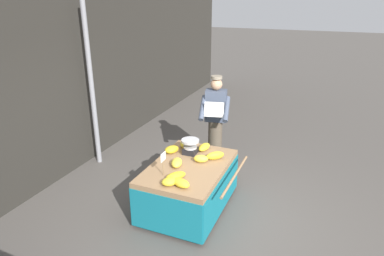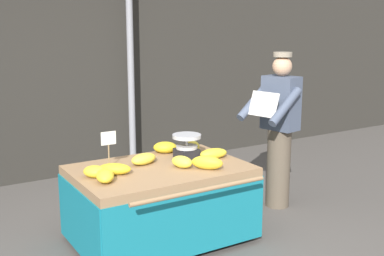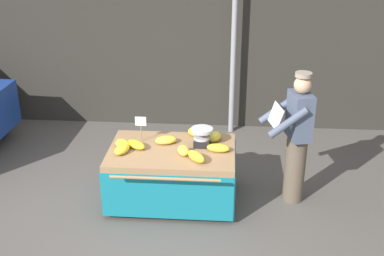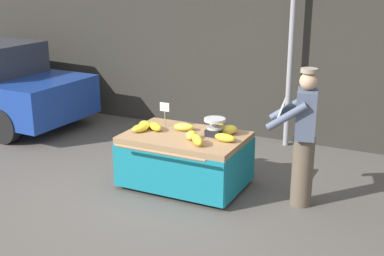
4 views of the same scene
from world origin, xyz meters
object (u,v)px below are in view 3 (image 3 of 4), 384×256
Objects in this scene: banana_bunch_0 at (214,137)px; banana_bunch_5 at (196,156)px; street_pole at (234,44)px; weighing_scale at (202,137)px; banana_bunch_3 at (122,149)px; banana_bunch_6 at (122,144)px; price_sign at (141,124)px; banana_bunch_7 at (218,148)px; banana_bunch_1 at (136,145)px; banana_bunch_2 at (166,140)px; banana_bunch_8 at (183,150)px; banana_cart at (172,164)px; vendor_person at (296,138)px; banana_bunch_4 at (196,132)px.

banana_bunch_5 is at bearing -108.24° from banana_bunch_0.
street_pole is 10.68× the size of weighing_scale.
banana_bunch_3 is (-1.10, -0.42, -0.01)m from banana_bunch_0.
price_sign is at bearing 42.44° from banana_bunch_6.
banana_bunch_7 is (1.20, -0.03, -0.00)m from banana_bunch_6.
banana_bunch_5 is at bearing -9.11° from banana_bunch_3.
banana_bunch_1 is 0.39m from banana_bunch_2.
weighing_scale is at bearing 16.35° from banana_bunch_3.
banana_bunch_5 is at bearing -17.89° from banana_bunch_6.
banana_bunch_7 is at bearing 14.43° from banana_bunch_8.
banana_bunch_3 is at bearing -79.81° from banana_bunch_6.
banana_bunch_5 is at bearing -42.35° from banana_cart.
price_sign is 1.03m from banana_bunch_7.
banana_bunch_3 is at bearing -173.81° from banana_bunch_7.
banana_bunch_6 is at bearing 169.89° from banana_bunch_8.
banana_bunch_5 reaches higher than banana_bunch_8.
banana_cart is at bearing 0.13° from banana_bunch_1.
banana_bunch_3 reaches higher than banana_bunch_1.
banana_cart is 0.93× the size of vendor_person.
banana_bunch_6 is (-0.99, -0.12, -0.07)m from weighing_scale.
banana_cart is at bearing -108.49° from street_pole.
street_pole is at bearing 71.51° from banana_cart.
street_pole is 2.35m from banana_bunch_2.
weighing_scale is 1.02× the size of banana_bunch_2.
street_pole is 13.78× the size of banana_bunch_8.
street_pole is 2.82m from banana_bunch_3.
banana_bunch_5 reaches higher than banana_bunch_3.
banana_bunch_3 is 0.15× the size of vendor_person.
banana_bunch_7 is (0.30, -0.43, -0.01)m from banana_bunch_4.
price_sign reaches higher than weighing_scale.
banana_bunch_8 reaches higher than banana_bunch_2.
banana_bunch_0 is at bearing 44.17° from weighing_scale.
banana_bunch_5 is at bearing -99.47° from street_pole.
banana_bunch_0 reaches higher than banana_bunch_8.
banana_bunch_2 is at bearing 178.89° from vendor_person.
banana_bunch_4 is 0.83× the size of banana_bunch_5.
weighing_scale is 0.16× the size of vendor_person.
banana_bunch_0 is at bearing -96.81° from street_pole.
banana_bunch_3 is 1.17m from banana_bunch_7.
banana_bunch_1 is at bearing -176.45° from vendor_person.
weighing_scale is 0.79m from price_sign.
banana_bunch_7 is (0.58, -0.02, 0.25)m from banana_cart.
weighing_scale is at bearing 51.59° from banana_bunch_8.
street_pole reaches higher than banana_bunch_1.
banana_bunch_8 is (-0.59, -2.35, -0.72)m from street_pole.
banana_bunch_3 is 0.16m from banana_bunch_6.
vendor_person is (2.15, 0.11, 0.10)m from banana_bunch_6.
price_sign is 1.20× the size of banana_bunch_7.
banana_bunch_5 is (0.05, -0.71, 0.01)m from banana_bunch_4.
weighing_scale is 1.00m from banana_bunch_3.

